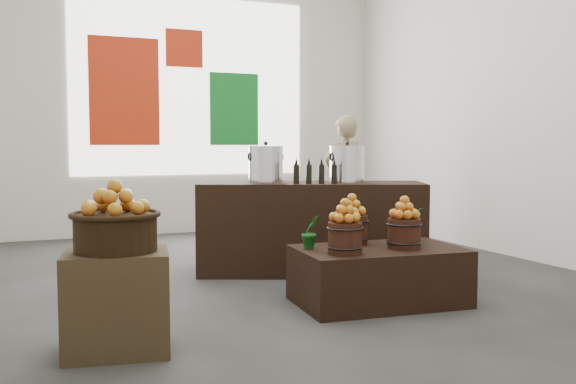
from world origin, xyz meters
name	(u,v)px	position (x,y,z in m)	size (l,w,h in m)	color
ground	(261,285)	(0.00, 0.00, 0.00)	(7.00, 7.00, 0.00)	#3A3A38
back_wall	(169,85)	(0.00, 3.50, 2.00)	(6.00, 0.04, 4.00)	beige
back_opening	(192,86)	(0.30, 3.48, 2.00)	(3.20, 0.02, 2.40)	white
deco_red_left	(124,91)	(-0.60, 3.47, 1.90)	(0.90, 0.04, 1.40)	#B9280E
deco_green_right	(234,109)	(0.90, 3.47, 1.70)	(0.70, 0.04, 1.00)	#106C22
deco_red_upper	(184,48)	(0.20, 3.47, 2.50)	(0.50, 0.04, 0.50)	#B9280E
crate	(117,302)	(-1.40, -1.34, 0.30)	(0.59, 0.48, 0.59)	#4A3622
wicker_basket	(116,233)	(-1.40, -1.34, 0.70)	(0.47, 0.47, 0.22)	black
apples_in_basket	(115,197)	(-1.40, -1.34, 0.91)	(0.37, 0.37, 0.20)	#9C0510
display_table	(378,276)	(0.59, -0.96, 0.21)	(1.24, 0.76, 0.43)	black
apple_bucket_front_left	(345,238)	(0.23, -1.10, 0.54)	(0.25, 0.25, 0.23)	#3A190F
apples_in_bucket_front_left	(345,211)	(0.23, -1.10, 0.74)	(0.19, 0.19, 0.17)	#9C0510
apple_bucket_front_right	(404,234)	(0.75, -1.06, 0.54)	(0.25, 0.25, 0.23)	#3A190F
apples_in_bucket_front_right	(404,208)	(0.75, -1.06, 0.74)	(0.19, 0.19, 0.17)	#9C0510
apple_bucket_rear	(352,230)	(0.49, -0.72, 0.54)	(0.25, 0.25, 0.23)	#3A190F
apples_in_bucket_rear	(352,205)	(0.49, -0.72, 0.74)	(0.19, 0.19, 0.17)	#9C0510
herb_garnish_right	(406,224)	(0.95, -0.79, 0.57)	(0.26, 0.22, 0.28)	#135A17
herb_garnish_left	(310,232)	(0.10, -0.79, 0.55)	(0.14, 0.11, 0.25)	#135A17
counter	(311,228)	(0.62, 0.32, 0.43)	(2.09, 0.66, 0.85)	black
stock_pot_left	(266,165)	(0.23, 0.49, 1.02)	(0.32, 0.32, 0.32)	silver
stock_pot_center	(347,165)	(0.93, 0.18, 1.02)	(0.32, 0.32, 0.32)	silver
oil_cruets	(312,171)	(0.54, 0.13, 0.97)	(0.30, 0.06, 0.24)	black
shopper	(344,180)	(1.76, 1.81, 0.78)	(0.57, 0.37, 1.56)	#918059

